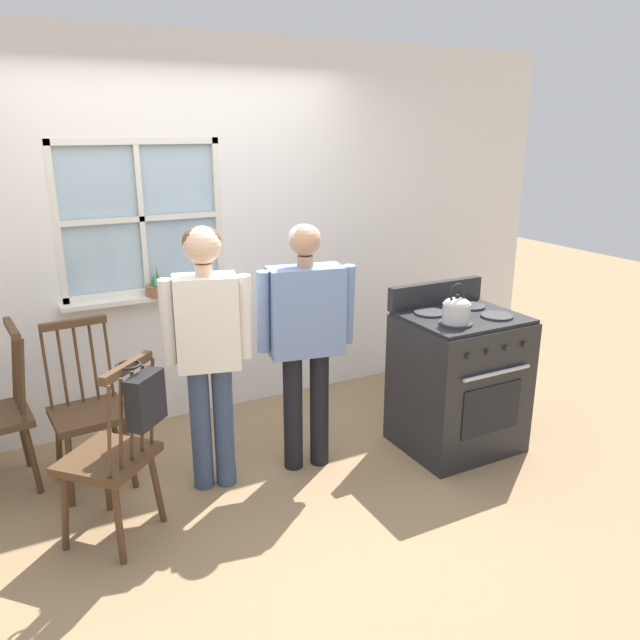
% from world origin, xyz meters
% --- Properties ---
extents(ground_plane, '(16.00, 16.00, 0.00)m').
position_xyz_m(ground_plane, '(0.00, 0.00, 0.00)').
color(ground_plane, '#937551').
extents(wall_back, '(6.40, 0.16, 2.70)m').
position_xyz_m(wall_back, '(0.01, 1.40, 1.34)').
color(wall_back, white).
rests_on(wall_back, ground_plane).
extents(chair_by_window, '(0.58, 0.58, 1.00)m').
position_xyz_m(chair_by_window, '(-0.79, 0.09, 0.46)').
color(chair_by_window, '#4C331E').
rests_on(chair_by_window, ground_plane).
extents(chair_near_wall, '(0.45, 0.43, 1.00)m').
position_xyz_m(chair_near_wall, '(-0.81, 0.71, 0.46)').
color(chair_near_wall, '#4C331E').
rests_on(chair_near_wall, ground_plane).
extents(person_elderly_left, '(0.52, 0.29, 1.58)m').
position_xyz_m(person_elderly_left, '(-0.17, 0.34, 0.96)').
color(person_elderly_left, '#384766').
rests_on(person_elderly_left, ground_plane).
extents(person_teen_center, '(0.61, 0.29, 1.55)m').
position_xyz_m(person_teen_center, '(0.42, 0.29, 0.93)').
color(person_teen_center, black).
rests_on(person_teen_center, ground_plane).
extents(stove, '(0.74, 0.68, 1.08)m').
position_xyz_m(stove, '(1.44, 0.05, 0.47)').
color(stove, '#232326').
rests_on(stove, ground_plane).
extents(kettle, '(0.21, 0.17, 0.25)m').
position_xyz_m(kettle, '(1.28, -0.08, 1.02)').
color(kettle, '#B7B7BC').
rests_on(kettle, stove).
extents(potted_plant, '(0.14, 0.14, 0.21)m').
position_xyz_m(potted_plant, '(-0.22, 1.31, 1.02)').
color(potted_plant, '#935B3D').
rests_on(potted_plant, wall_back).
extents(handbag, '(0.25, 0.25, 0.31)m').
position_xyz_m(handbag, '(-0.63, -0.07, 0.83)').
color(handbag, black).
rests_on(handbag, chair_by_window).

